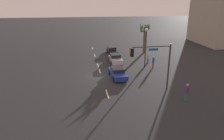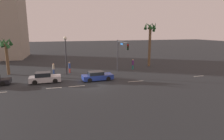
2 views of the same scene
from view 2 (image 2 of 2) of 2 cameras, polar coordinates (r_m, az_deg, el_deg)
The scene contains 14 objects.
ground_plane at distance 25.45m, azimuth -5.60°, elevation -4.46°, with size 220.00×220.00×0.00m, color #232628.
lane_stripe_2 at distance 25.03m, azimuth -17.10°, elevation -5.21°, with size 1.90×0.14×0.01m, color silver.
lane_stripe_3 at distance 25.14m, azimuth -10.55°, elevation -4.80°, with size 2.07×0.14×0.01m, color silver.
lane_stripe_4 at distance 27.23m, azimuth 7.14°, elevation -3.40°, with size 2.34×0.14×0.01m, color silver.
lane_stripe_5 at distance 33.04m, azimuth 24.61°, elevation -1.70°, with size 1.88×0.14×0.01m, color silver.
car_0 at distance 27.54m, azimuth -4.48°, elevation -1.85°, with size 4.46×2.09×1.33m.
car_1 at distance 27.94m, azimuth -19.60°, elevation -2.21°, with size 4.21×1.99×1.45m.
traffic_signal at distance 31.59m, azimuth 2.74°, elevation 5.72°, with size 0.34×4.85×5.52m.
streetlamp at distance 31.50m, azimuth -13.81°, elevation 6.42°, with size 0.56×0.56×6.20m.
pedestrian_0 at distance 33.17m, azimuth -12.66°, elevation 0.88°, with size 0.42×0.42×1.86m.
pedestrian_1 at distance 33.12m, azimuth -17.21°, elevation 0.52°, with size 0.51×0.51×1.77m.
pedestrian_2 at distance 35.41m, azimuth 6.29°, elevation 1.80°, with size 0.54×0.54×1.91m.
palm_tree_0 at distance 38.77m, azimuth 11.42°, elevation 10.18°, with size 2.69×2.76×8.80m.
palm_tree_1 at distance 34.96m, azimuth -29.30°, elevation 5.88°, with size 2.15×2.47×6.11m.
Camera 2 is at (-4.63, -24.00, 7.08)m, focal length 30.35 mm.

